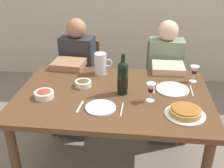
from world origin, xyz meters
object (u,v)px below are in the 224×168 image
object	(u,v)px
dinner_plate_left_setting	(101,108)
diner_right	(165,77)
wine_glass_right_diner	(151,89)
baked_tart	(185,112)
diner_left	(75,74)
olive_bowl	(83,83)
chair_left	(82,75)
dining_table	(113,104)
water_pitcher	(101,65)
wine_bottle	(123,78)
wine_glass_left_diner	(194,71)
dinner_plate_right_setting	(172,89)
chair_right	(163,78)
salad_bowl	(44,94)

from	to	relation	value
dinner_plate_left_setting	diner_right	distance (m)	1.03
wine_glass_right_diner	baked_tart	bearing A→B (deg)	-35.84
dinner_plate_left_setting	diner_left	bearing A→B (deg)	114.67
olive_bowl	chair_left	bearing A→B (deg)	103.64
dining_table	water_pitcher	size ratio (longest dim) A/B	7.84
dinner_plate_left_setting	wine_bottle	bearing A→B (deg)	60.69
chair_left	diner_right	size ratio (longest dim) A/B	0.75
wine_glass_left_diner	diner_right	bearing A→B (deg)	118.51
dinner_plate_right_setting	chair_left	bearing A→B (deg)	140.07
baked_tart	chair_left	bearing A→B (deg)	130.66
olive_bowl	chair_right	world-z (taller)	chair_right
baked_tart	salad_bowl	bearing A→B (deg)	172.86
dinner_plate_right_setting	salad_bowl	bearing A→B (deg)	-166.72
chair_left	dining_table	bearing A→B (deg)	121.70
water_pitcher	salad_bowl	distance (m)	0.60
baked_tart	wine_glass_right_diner	distance (m)	0.30
baked_tart	dinner_plate_right_setting	xyz separation A→B (m)	(-0.05, 0.36, -0.02)
water_pitcher	olive_bowl	xyz separation A→B (m)	(-0.10, -0.26, -0.06)
wine_glass_left_diner	diner_right	size ratio (longest dim) A/B	0.12
water_pitcher	diner_right	distance (m)	0.71
salad_bowl	chair_right	distance (m)	1.42
baked_tart	olive_bowl	size ratio (longest dim) A/B	2.07
wine_glass_right_diner	diner_right	size ratio (longest dim) A/B	0.12
wine_bottle	wine_glass_left_diner	bearing A→B (deg)	25.25
wine_glass_left_diner	salad_bowl	bearing A→B (deg)	-160.76
salad_bowl	dinner_plate_right_setting	world-z (taller)	salad_bowl
olive_bowl	dinner_plate_left_setting	world-z (taller)	olive_bowl
baked_tart	diner_left	world-z (taller)	diner_left
baked_tart	diner_right	xyz separation A→B (m)	(-0.07, 0.90, -0.17)
wine_glass_right_diner	dinner_plate_right_setting	world-z (taller)	wine_glass_right_diner
wine_glass_left_diner	chair_left	xyz separation A→B (m)	(-1.09, 0.58, -0.36)
olive_bowl	diner_left	bearing A→B (deg)	110.78
salad_bowl	wine_glass_right_diner	distance (m)	0.80
water_pitcher	wine_glass_left_diner	xyz separation A→B (m)	(0.80, -0.07, 0.02)
baked_tart	dinner_plate_left_setting	xyz separation A→B (m)	(-0.58, 0.02, -0.02)
olive_bowl	diner_right	distance (m)	0.91
dining_table	wine_bottle	world-z (taller)	wine_bottle
olive_bowl	dining_table	bearing A→B (deg)	-21.25
wine_glass_left_diner	dining_table	bearing A→B (deg)	-156.11
dinner_plate_right_setting	chair_right	size ratio (longest dim) A/B	0.30
olive_bowl	water_pitcher	bearing A→B (deg)	68.26
dinner_plate_left_setting	chair_right	world-z (taller)	chair_right
wine_glass_left_diner	water_pitcher	bearing A→B (deg)	174.67
salad_bowl	chair_left	bearing A→B (deg)	86.07
water_pitcher	chair_right	size ratio (longest dim) A/B	0.22
diner_left	wine_glass_right_diner	bearing A→B (deg)	140.93
salad_bowl	water_pitcher	bearing A→B (deg)	53.09
diner_left	wine_glass_left_diner	bearing A→B (deg)	167.32
dinner_plate_right_setting	chair_left	xyz separation A→B (m)	(-0.91, 0.76, -0.27)
salad_bowl	wine_glass_left_diner	world-z (taller)	wine_glass_left_diner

